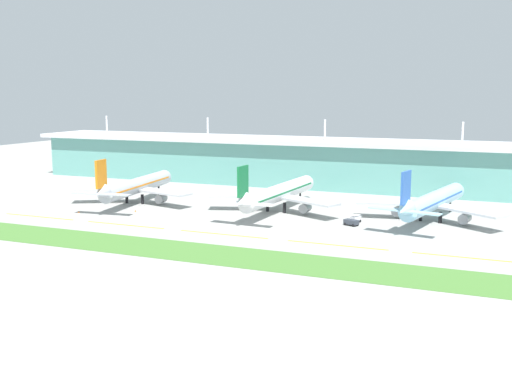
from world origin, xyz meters
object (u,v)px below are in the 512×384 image
object	(u,v)px
pushback_tug	(351,222)
airliner_far	(432,201)
airliner_near	(136,186)
airliner_middle	(278,193)
safety_cone_left_wingtip	(79,212)
safety_cone_nose_front	(135,211)
baggage_cart	(356,219)

from	to	relation	value
pushback_tug	airliner_far	bearing A→B (deg)	35.98
airliner_near	pushback_tug	bearing A→B (deg)	-5.69
airliner_middle	safety_cone_left_wingtip	distance (m)	69.02
safety_cone_left_wingtip	safety_cone_nose_front	world-z (taller)	same
airliner_middle	pushback_tug	bearing A→B (deg)	-23.63
baggage_cart	safety_cone_left_wingtip	distance (m)	94.27
baggage_cart	safety_cone_left_wingtip	size ratio (longest dim) A/B	5.74
airliner_far	baggage_cart	size ratio (longest dim) A/B	14.68
airliner_near	airliner_far	bearing A→B (deg)	4.25
airliner_middle	safety_cone_left_wingtip	bearing A→B (deg)	-155.62
airliner_near	safety_cone_nose_front	xyz separation A→B (m)	(9.32, -14.93, -6.09)
baggage_cart	safety_cone_nose_front	distance (m)	75.96
pushback_tug	airliner_middle	bearing A→B (deg)	156.37
pushback_tug	safety_cone_left_wingtip	world-z (taller)	pushback_tug
safety_cone_left_wingtip	safety_cone_nose_front	distance (m)	19.21
safety_cone_left_wingtip	safety_cone_nose_front	xyz separation A→B (m)	(16.91, 9.10, 0.00)
pushback_tug	safety_cone_nose_front	bearing A→B (deg)	-175.00
pushback_tug	safety_cone_left_wingtip	size ratio (longest dim) A/B	7.11
airliner_middle	baggage_cart	xyz separation A→B (m)	(29.40, -7.92, -5.18)
airliner_far	safety_cone_left_wingtip	bearing A→B (deg)	-164.37
airliner_far	safety_cone_nose_front	bearing A→B (deg)	-166.78
airliner_middle	airliner_far	distance (m)	51.71
safety_cone_left_wingtip	airliner_far	bearing A→B (deg)	15.63
airliner_near	safety_cone_left_wingtip	world-z (taller)	airliner_near
airliner_far	safety_cone_left_wingtip	distance (m)	118.75
safety_cone_nose_front	airliner_far	bearing A→B (deg)	13.22
safety_cone_left_wingtip	airliner_middle	bearing A→B (deg)	24.38
airliner_far	safety_cone_nose_front	size ratio (longest dim) A/B	84.27
airliner_middle	airliner_far	world-z (taller)	same
safety_cone_left_wingtip	airliner_near	bearing A→B (deg)	72.45
airliner_near	airliner_far	xyz separation A→B (m)	(106.61, 7.92, 0.00)
airliner_near	airliner_middle	distance (m)	55.19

